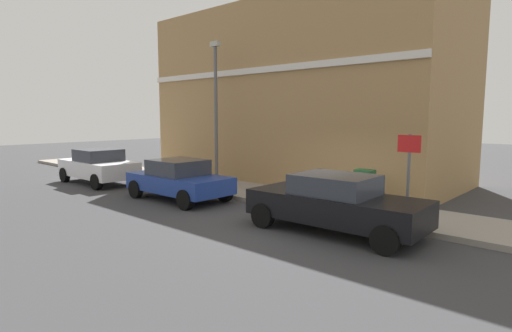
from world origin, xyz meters
TOP-DOWN VIEW (x-y plane):
  - ground at (0.00, 0.00)m, footprint 80.00×80.00m
  - sidewalk at (1.91, 6.00)m, footprint 2.58×30.00m
  - corner_building at (6.29, 4.74)m, footprint 6.29×13.48m
  - car_black at (-0.48, -1.12)m, footprint 1.96×4.46m
  - car_blue at (-0.58, 5.05)m, footprint 1.91×3.91m
  - car_white at (-0.72, 10.48)m, footprint 1.91×4.02m
  - utility_cabinet at (2.04, -0.61)m, footprint 0.46×0.61m
  - bollard_near_cabinet at (2.14, 1.04)m, footprint 0.14×0.14m
  - street_sign at (1.08, -2.31)m, footprint 0.08×0.60m
  - lamppost at (2.22, 6.16)m, footprint 0.20×0.44m

SIDE VIEW (x-z plane):
  - ground at x=0.00m, z-range 0.00..0.00m
  - sidewalk at x=1.91m, z-range 0.00..0.15m
  - utility_cabinet at x=2.04m, z-range 0.11..1.26m
  - bollard_near_cabinet at x=2.14m, z-range 0.19..1.22m
  - car_blue at x=-0.58m, z-range 0.02..1.42m
  - car_black at x=-0.48m, z-range 0.02..1.48m
  - car_white at x=-0.72m, z-range 0.01..1.50m
  - street_sign at x=1.08m, z-range 0.51..2.81m
  - lamppost at x=2.22m, z-range 0.44..6.16m
  - corner_building at x=6.29m, z-range 0.00..7.57m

